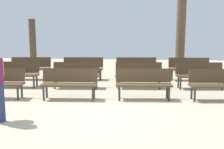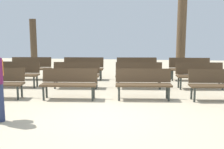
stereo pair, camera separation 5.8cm
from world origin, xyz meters
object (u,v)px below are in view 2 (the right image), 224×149
(bench_r1_c2, at_px, (139,73))
(bench_r1_c3, at_px, (200,74))
(bench_r1_c0, at_px, (16,72))
(bench_r0_c1, at_px, (69,82))
(bench_r2_c2, at_px, (137,67))
(bench_r2_c3, at_px, (190,67))
(bench_r1_c1, at_px, (76,73))
(bench_r2_c0, at_px, (31,67))
(bench_r0_c2, at_px, (143,82))
(bench_r0_c3, at_px, (217,83))
(tree_1, at_px, (181,35))
(tree_0, at_px, (34,44))
(bench_r2_c1, at_px, (83,67))

(bench_r1_c2, distance_m, bench_r1_c3, 2.08)
(bench_r1_c0, xyz_separation_m, bench_r1_c3, (6.34, 0.37, 0.00))
(bench_r1_c2, bearing_deg, bench_r0_c1, -141.79)
(bench_r2_c2, bearing_deg, bench_r0_c1, -124.70)
(bench_r2_c2, xyz_separation_m, bench_r2_c3, (2.08, 0.11, 0.00))
(bench_r1_c3, bearing_deg, bench_r1_c1, 178.96)
(bench_r2_c3, bearing_deg, bench_r2_c0, -178.45)
(bench_r1_c1, bearing_deg, bench_r0_c2, -34.99)
(bench_r0_c2, relative_size, bench_r0_c3, 1.00)
(bench_r0_c1, xyz_separation_m, tree_1, (3.82, 4.94, 1.24))
(bench_r0_c2, relative_size, tree_0, 0.65)
(bench_r0_c3, distance_m, bench_r2_c3, 3.14)
(bench_r1_c3, xyz_separation_m, bench_r2_c1, (-4.30, 1.29, 0.00))
(bench_r1_c0, bearing_deg, tree_0, 100.70)
(bench_r0_c3, distance_m, tree_0, 9.46)
(bench_r0_c1, xyz_separation_m, bench_r2_c1, (-0.23, 3.14, 0.00))
(bench_r1_c3, height_order, tree_0, tree_0)
(bench_r2_c1, bearing_deg, bench_r2_c0, -178.99)
(bench_r2_c3, bearing_deg, bench_r2_c2, -179.35)
(tree_0, bearing_deg, bench_r2_c1, -41.64)
(bench_r2_c2, bearing_deg, bench_r1_c2, -91.36)
(bench_r2_c3, height_order, tree_1, tree_1)
(bench_r1_c1, xyz_separation_m, bench_r1_c3, (4.22, 0.30, 0.00))
(bench_r1_c3, xyz_separation_m, bench_r2_c0, (-6.41, 1.13, 0.00))
(bench_r0_c3, distance_m, bench_r2_c0, 7.11)
(bench_r1_c1, bearing_deg, bench_r1_c3, -0.17)
(bench_r0_c1, height_order, tree_0, tree_0)
(bench_r1_c3, distance_m, bench_r2_c2, 2.60)
(bench_r0_c1, xyz_separation_m, bench_r2_c0, (-2.35, 2.98, 0.00))
(bench_r2_c1, relative_size, tree_0, 0.65)
(bench_r1_c0, bearing_deg, bench_r0_c3, -13.35)
(bench_r0_c2, distance_m, bench_r0_c3, 2.09)
(bench_r1_c1, xyz_separation_m, bench_r2_c0, (-2.19, 1.43, 0.00))
(bench_r2_c1, relative_size, bench_r2_c2, 0.99)
(bench_r1_c2, xyz_separation_m, bench_r2_c2, (-0.09, 1.56, 0.00))
(bench_r2_c1, height_order, bench_r2_c2, same)
(bench_r2_c0, bearing_deg, tree_1, 12.95)
(bench_r1_c1, distance_m, bench_r2_c2, 2.70)
(bench_r2_c1, distance_m, tree_1, 4.60)
(bench_r1_c2, distance_m, bench_r2_c0, 4.52)
(bench_r1_c3, height_order, bench_r2_c0, same)
(bench_r0_c3, xyz_separation_m, bench_r2_c0, (-6.58, 2.71, 0.00))
(bench_r1_c2, xyz_separation_m, bench_r1_c3, (2.07, 0.12, 0.00))
(bench_r2_c1, xyz_separation_m, tree_0, (-3.11, 2.77, 0.74))
(bench_r1_c1, bearing_deg, bench_r2_c0, 142.65)
(bench_r0_c3, relative_size, tree_0, 0.66)
(bench_r2_c3, bearing_deg, bench_r1_c0, -165.18)
(bench_r2_c0, relative_size, bench_r2_c1, 1.01)
(bench_r0_c1, height_order, bench_r2_c1, same)
(bench_r1_c2, relative_size, bench_r2_c2, 0.99)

